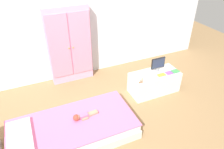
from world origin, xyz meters
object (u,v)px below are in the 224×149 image
tv_stand (154,82)px  tv_monitor (158,63)px  book_green (175,71)px  bed (73,130)px  wardrobe (69,45)px  rocking_horse_toy (141,80)px  doll (81,116)px  book_yellow (161,75)px  book_purple (169,73)px

tv_stand → tv_monitor: bearing=38.7°
tv_monitor → book_green: size_ratio=2.04×
bed → book_green: (2.11, 0.38, 0.28)m
wardrobe → rocking_horse_toy: (0.93, -1.22, -0.32)m
doll → book_green: 2.00m
book_yellow → book_purple: bearing=0.0°
bed → book_purple: size_ratio=14.21×
tv_stand → rocking_horse_toy: 0.49m
book_green → tv_monitor: bearing=149.1°
tv_monitor → rocking_horse_toy: (-0.48, -0.22, -0.11)m
tv_monitor → rocking_horse_toy: 0.54m
wardrobe → tv_stand: bearing=-39.0°
tv_monitor → book_green: tv_monitor is taller
tv_monitor → book_purple: size_ratio=2.19×
bed → tv_monitor: bearing=17.0°
bed → book_green: size_ratio=13.24×
wardrobe → book_yellow: wardrobe is taller
bed → book_yellow: size_ratio=11.57×
wardrobe → tv_monitor: wardrobe is taller
bed → tv_monitor: 1.95m
tv_stand → doll: bearing=-164.4°
book_yellow → book_purple: (0.17, 0.00, -0.00)m
tv_monitor → book_yellow: tv_monitor is taller
doll → rocking_horse_toy: bearing=13.8°
book_purple → bed: bearing=-169.0°
book_purple → book_green: (0.14, 0.00, 0.00)m
bed → doll: (0.14, 0.04, 0.18)m
rocking_horse_toy → book_green: 0.78m
rocking_horse_toy → wardrobe: bearing=127.4°
bed → tv_stand: 1.80m
doll → wardrobe: 1.60m
bed → tv_monitor: size_ratio=6.48×
tv_stand → book_purple: size_ratio=7.24×
doll → rocking_horse_toy: 1.24m
doll → wardrobe: size_ratio=0.25×
rocking_horse_toy → book_green: size_ratio=0.74×
wardrobe → rocking_horse_toy: bearing=-52.6°
book_green → doll: bearing=-170.1°
book_green → book_yellow: bearing=180.0°
wardrobe → tv_monitor: 1.75m
wardrobe → book_green: (1.71, -1.17, -0.36)m
tv_monitor → book_green: bearing=-30.9°
tv_stand → book_green: size_ratio=6.74×
tv_monitor → book_purple: tv_monitor is taller
book_purple → book_green: 0.14m
bed → book_green: 2.16m
tv_stand → tv_monitor: tv_monitor is taller
rocking_horse_toy → book_purple: (0.63, 0.05, -0.04)m
book_green → wardrobe: bearing=145.5°
tv_monitor → tv_stand: bearing=-141.3°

